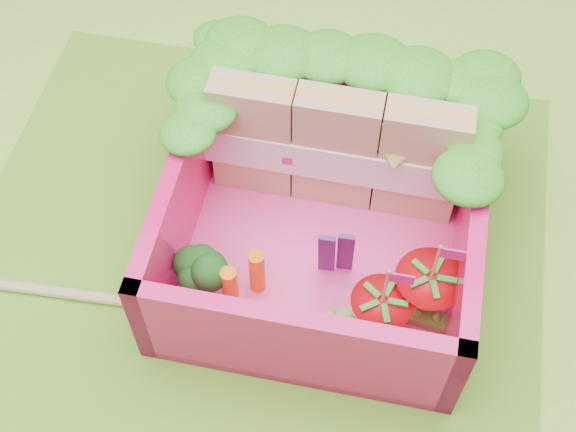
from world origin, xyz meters
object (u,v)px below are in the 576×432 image
Objects in this scene: sandwich_stack at (337,150)px; chopsticks at (2,284)px; strawberry_right at (426,295)px; strawberry_left at (380,315)px; broccoli at (197,274)px; bento_box at (323,219)px.

sandwich_stack is 0.51× the size of chopsticks.
sandwich_stack is 0.74m from strawberry_right.
strawberry_right is 1.85m from chopsticks.
sandwich_stack is 0.76m from strawberry_left.
sandwich_stack is 0.82m from broccoli.
chopsticks is at bearing -176.63° from strawberry_left.
broccoli is at bearing 7.42° from chopsticks.
sandwich_stack is at bearing 130.86° from strawberry_right.
sandwich_stack is 2.34× the size of strawberry_left.
chopsticks is (-0.88, -0.11, -0.20)m from broccoli.
chopsticks is (-1.35, -0.77, -0.34)m from sandwich_stack.
strawberry_left is 0.21m from strawberry_right.
bento_box is 0.32m from sandwich_stack.
strawberry_right is 0.23× the size of chopsticks.
sandwich_stack is 3.76× the size of broccoli.
strawberry_right is at bearing -26.25° from bento_box.
bento_box is at bearing -90.93° from sandwich_stack.
chopsticks is at bearing -161.28° from bento_box.
sandwich_stack is 2.19× the size of strawberry_right.
strawberry_left is (0.30, -0.36, -0.09)m from bento_box.
strawberry_left reaches higher than chopsticks.
bento_box is at bearing 153.75° from strawberry_right.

